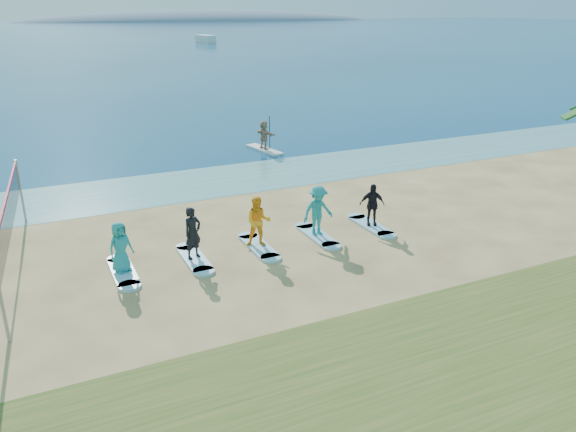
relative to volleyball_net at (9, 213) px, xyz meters
name	(u,v)px	position (x,y,z in m)	size (l,w,h in m)	color
ground	(283,274)	(7.55, -4.01, -1.90)	(600.00, 600.00, 0.00)	tan
shallow_water	(190,184)	(7.55, 6.49, -1.90)	(600.00, 600.00, 0.00)	teal
ocean	(36,36)	(7.55, 155.99, -1.90)	(600.00, 600.00, 0.00)	navy
island_ridge	(210,21)	(102.55, 295.99, -1.90)	(220.00, 56.00, 18.00)	slate
volleyball_net	(9,213)	(0.00, 0.00, 0.00)	(0.75, 9.07, 2.50)	gray
paddleboard	(264,150)	(13.34, 11.06, -1.84)	(0.70, 3.00, 0.12)	silver
paddleboarder	(264,135)	(13.34, 11.06, -0.97)	(1.51, 0.48, 1.63)	tan
boat_offshore_b	(206,43)	(41.08, 109.98, -1.90)	(2.08, 5.97, 1.66)	silver
surfboard_0	(123,272)	(2.98, -1.80, -1.86)	(0.70, 2.20, 0.09)	#93CAE3
student_0	(120,247)	(2.98, -1.80, -0.99)	(0.80, 0.52, 1.64)	teal
surfboard_1	(194,259)	(5.30, -1.80, -1.86)	(0.70, 2.20, 0.09)	#93CAE3
student_1	(193,233)	(5.30, -1.80, -0.93)	(0.64, 0.42, 1.76)	black
surfboard_2	(259,247)	(7.63, -1.80, -1.86)	(0.70, 2.20, 0.09)	#93CAE3
student_2	(258,222)	(7.63, -1.80, -0.92)	(0.87, 0.68, 1.79)	#FFA41A
surfboard_3	(317,236)	(9.96, -1.80, -1.86)	(0.70, 2.20, 0.09)	#93CAE3
student_3	(318,211)	(9.96, -1.80, -0.88)	(1.21, 0.69, 1.87)	teal
surfboard_4	(371,226)	(12.29, -1.80, -1.86)	(0.70, 2.20, 0.09)	#93CAE3
student_4	(372,205)	(12.29, -1.80, -1.00)	(0.95, 0.40, 1.63)	black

